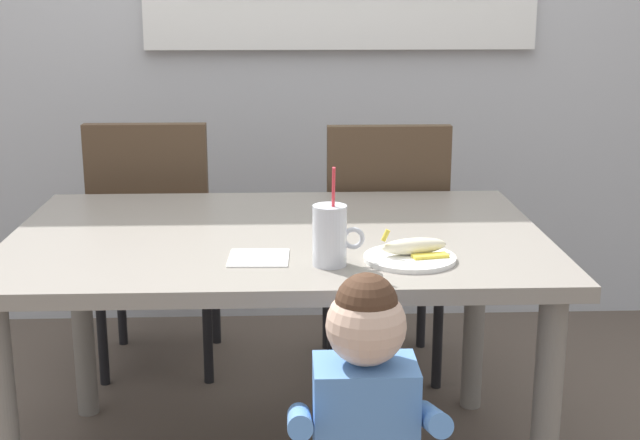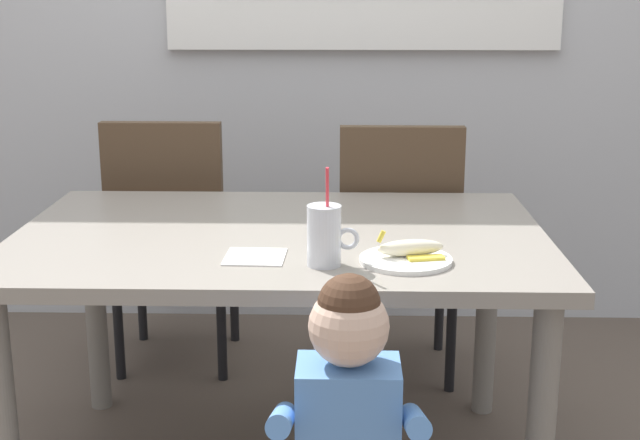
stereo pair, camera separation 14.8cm
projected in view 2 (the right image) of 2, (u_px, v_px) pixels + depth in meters
name	position (u px, v px, depth m)	size (l,w,h in m)	color
dining_table	(280.00, 263.00, 2.49)	(1.48, 1.00, 0.75)	gray
dining_chair_left	(171.00, 231.00, 3.26)	(0.44, 0.45, 0.96)	#4C3826
dining_chair_right	(398.00, 238.00, 3.16)	(0.44, 0.44, 0.96)	#4C3826
toddler_standing	(348.00, 414.00, 1.88)	(0.33, 0.24, 0.84)	#3F4760
milk_cup	(325.00, 239.00, 2.15)	(0.13, 0.08, 0.25)	silver
snack_plate	(406.00, 260.00, 2.19)	(0.23, 0.23, 0.01)	white
peeled_banana	(411.00, 248.00, 2.20)	(0.18, 0.12, 0.07)	#F4EAC6
paper_napkin	(255.00, 257.00, 2.23)	(0.15, 0.15, 0.00)	white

